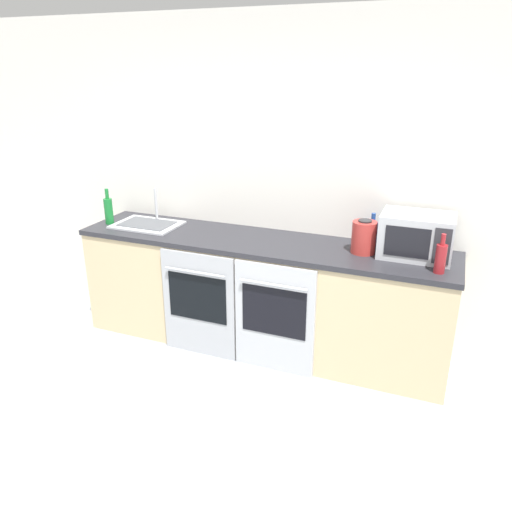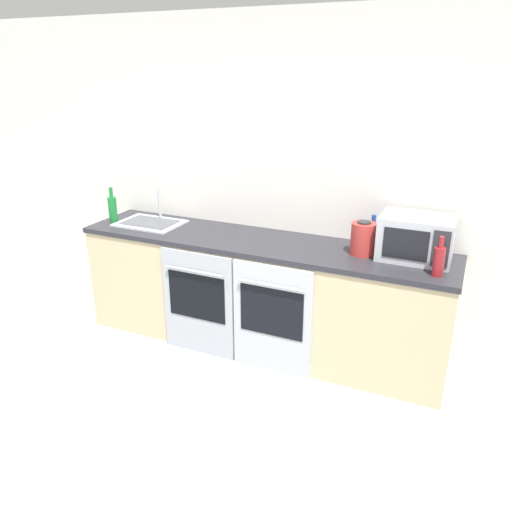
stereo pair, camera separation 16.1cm
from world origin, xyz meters
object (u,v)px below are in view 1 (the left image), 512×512
microwave (416,236)px  kettle (364,237)px  oven_left (199,304)px  bottle_red (441,258)px  bottle_green (109,210)px  bottle_blue (372,233)px  sink (148,224)px  oven_right (274,318)px

microwave → kettle: 0.36m
oven_left → bottle_red: (1.72, 0.16, 0.58)m
microwave → kettle: bearing=-170.5°
bottle_green → bottle_blue: 2.21m
bottle_green → sink: size_ratio=0.56×
bottle_green → bottle_blue: (2.20, 0.28, -0.02)m
bottle_blue → kettle: bearing=-98.9°
bottle_blue → kettle: size_ratio=1.01×
oven_left → bottle_red: bearing=5.2°
microwave → bottle_red: microwave is taller
bottle_red → sink: (-2.37, 0.18, -0.09)m
microwave → bottle_blue: size_ratio=1.98×
oven_left → bottle_blue: bottle_blue is taller
microwave → sink: (-2.19, -0.08, -0.14)m
bottle_green → sink: 0.36m
sink → bottle_blue: bearing=6.2°
oven_right → bottle_blue: 0.98m
bottle_red → bottle_green: bottle_green is taller
bottle_green → bottle_red: bearing=-2.2°
oven_left → oven_right: bearing=0.0°
oven_right → kettle: (0.55, 0.35, 0.60)m
oven_left → bottle_green: (-0.98, 0.26, 0.60)m
bottle_red → oven_right: bearing=-171.8°
oven_right → bottle_red: (1.09, 0.16, 0.58)m
oven_left → bottle_green: bottle_green is taller
oven_right → microwave: microwave is taller
microwave → sink: microwave is taller
microwave → oven_right: bearing=-155.6°
oven_left → bottle_blue: (1.22, 0.54, 0.57)m
bottle_green → sink: bottle_green is taller
oven_left → microwave: microwave is taller
bottle_green → bottle_blue: bearing=7.2°
oven_left → bottle_green: 1.18m
bottle_red → sink: bearing=175.7°
bottle_blue → microwave: bearing=-21.4°
microwave → bottle_green: (-2.52, -0.15, -0.04)m
oven_left → kettle: size_ratio=3.50×
bottle_blue → sink: 1.88m
bottle_green → kettle: bottle_green is taller
bottle_red → kettle: bottle_red is taller
sink → kettle: bearing=0.5°
bottle_blue → sink: bearing=-173.8°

